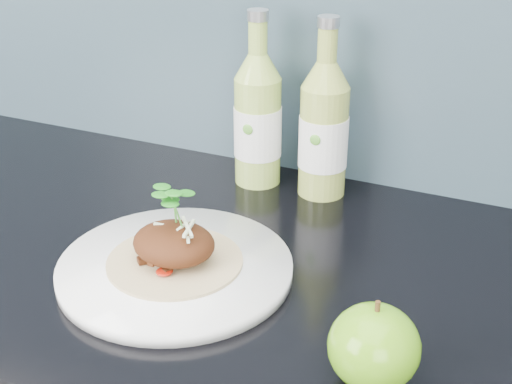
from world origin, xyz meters
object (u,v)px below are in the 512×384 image
Objects in this scene: green_apple at (374,347)px; cider_bottle_left at (258,120)px; dinner_plate at (175,268)px; cider_bottle_right at (324,130)px.

cider_bottle_left is (-0.29, 0.37, 0.06)m from green_apple.
cider_bottle_right is at bearing 73.11° from dinner_plate.
green_apple is at bearing -74.77° from cider_bottle_right.
cider_bottle_left is (-0.02, 0.28, 0.09)m from dinner_plate.
dinner_plate is at bearing 161.83° from green_apple.
green_apple is 0.42m from cider_bottle_right.
cider_bottle_left reaches higher than dinner_plate.
green_apple is at bearing -18.17° from dinner_plate.
dinner_plate is 1.44× the size of cider_bottle_right.
dinner_plate is 1.44× the size of cider_bottle_left.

